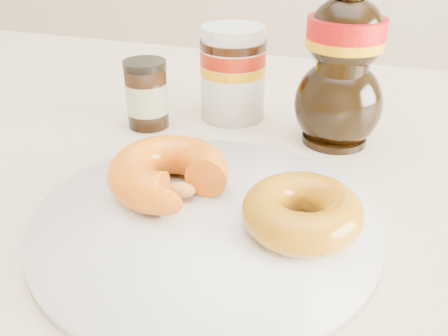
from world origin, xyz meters
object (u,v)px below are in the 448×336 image
(nutella_jar, at_px, (233,70))
(dining_table, at_px, (190,234))
(donut_bitten, at_px, (168,173))
(dark_jar, at_px, (147,95))
(syrup_bottle, at_px, (343,61))
(donut_whole, at_px, (302,212))
(plate, at_px, (206,222))

(nutella_jar, bearing_deg, dining_table, -90.28)
(donut_bitten, relative_size, dark_jar, 1.33)
(nutella_jar, xyz_separation_m, dark_jar, (-0.09, -0.06, -0.02))
(syrup_bottle, bearing_deg, dark_jar, -173.10)
(donut_whole, distance_m, nutella_jar, 0.28)
(dining_table, xyz_separation_m, donut_bitten, (0.01, -0.07, 0.12))
(donut_bitten, xyz_separation_m, donut_whole, (0.13, -0.02, -0.00))
(dining_table, height_order, donut_whole, donut_whole)
(plate, relative_size, syrup_bottle, 1.53)
(plate, distance_m, dark_jar, 0.24)
(plate, bearing_deg, syrup_bottle, 69.22)
(dining_table, bearing_deg, dark_jar, 133.90)
(donut_whole, distance_m, dark_jar, 0.29)
(donut_whole, height_order, dark_jar, dark_jar)
(syrup_bottle, bearing_deg, nutella_jar, 165.75)
(dark_jar, bearing_deg, donut_whole, -38.67)
(dining_table, bearing_deg, plate, -59.21)
(nutella_jar, distance_m, syrup_bottle, 0.14)
(dining_table, relative_size, plate, 4.71)
(dining_table, relative_size, syrup_bottle, 7.22)
(donut_bitten, bearing_deg, donut_whole, -15.07)
(plate, xyz_separation_m, syrup_bottle, (0.08, 0.21, 0.09))
(donut_bitten, xyz_separation_m, syrup_bottle, (0.13, 0.19, 0.06))
(donut_bitten, relative_size, syrup_bottle, 0.57)
(syrup_bottle, bearing_deg, donut_bitten, -124.18)
(plate, height_order, syrup_bottle, syrup_bottle)
(dining_table, height_order, nutella_jar, nutella_jar)
(plate, bearing_deg, donut_whole, 3.75)
(donut_bitten, relative_size, donut_whole, 1.13)
(donut_whole, height_order, syrup_bottle, syrup_bottle)
(donut_whole, bearing_deg, plate, -176.25)
(donut_bitten, relative_size, nutella_jar, 0.95)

